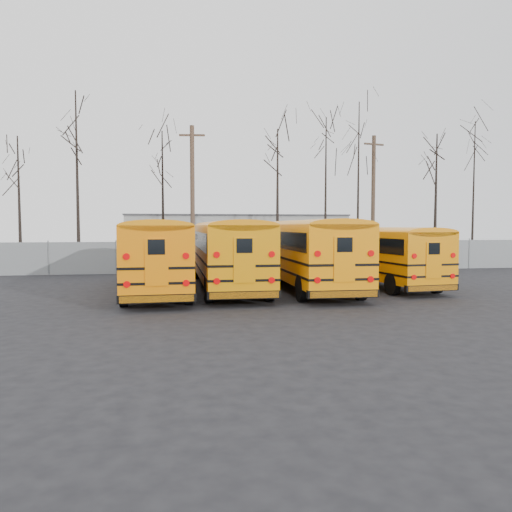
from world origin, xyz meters
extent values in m
plane|color=black|center=(0.00, 0.00, 0.00)|extent=(120.00, 120.00, 0.00)
cube|color=gray|center=(0.00, 12.00, 1.00)|extent=(40.00, 0.04, 2.00)
cube|color=#A09F9B|center=(2.00, 32.00, 2.00)|extent=(22.00, 8.00, 4.00)
cylinder|color=black|center=(-6.33, -1.08, 0.53)|extent=(0.33, 1.07, 1.06)
cylinder|color=black|center=(-3.95, -1.00, 0.53)|extent=(0.33, 1.07, 1.06)
cylinder|color=black|center=(-6.64, 7.79, 0.53)|extent=(0.33, 1.07, 1.06)
cylinder|color=black|center=(-4.25, 7.88, 0.53)|extent=(0.33, 1.07, 1.06)
cube|color=orange|center=(-5.26, 2.40, 1.77)|extent=(2.98, 9.91, 2.48)
cube|color=orange|center=(-5.46, 8.20, 1.06)|extent=(2.44, 1.88, 1.06)
cube|color=black|center=(-5.25, 2.18, 2.32)|extent=(2.98, 8.86, 0.74)
cube|color=black|center=(-5.29, 3.29, 1.00)|extent=(3.07, 11.73, 0.10)
cube|color=black|center=(-5.29, 3.29, 1.53)|extent=(3.07, 11.73, 0.10)
cube|color=black|center=(-5.09, -2.41, 0.48)|extent=(2.71, 0.32, 0.30)
cube|color=black|center=(-5.48, 9.05, 0.48)|extent=(2.54, 0.30, 0.27)
cube|color=orange|center=(-5.09, -2.53, 1.74)|extent=(0.79, 0.07, 1.64)
cylinder|color=#B20505|center=(-6.09, -2.57, 1.00)|extent=(0.23, 0.05, 0.23)
cylinder|color=#B20505|center=(-4.09, -2.50, 1.00)|extent=(0.23, 0.05, 0.23)
cylinder|color=#B20505|center=(-6.09, -2.57, 1.95)|extent=(0.23, 0.05, 0.23)
cylinder|color=#B20505|center=(-4.09, -2.50, 1.95)|extent=(0.23, 0.05, 0.23)
cylinder|color=black|center=(-3.18, -0.64, 0.53)|extent=(0.30, 1.06, 1.06)
cylinder|color=black|center=(-0.78, -0.63, 0.53)|extent=(0.30, 1.06, 1.06)
cylinder|color=black|center=(-3.18, 8.27, 0.53)|extent=(0.30, 1.06, 1.06)
cylinder|color=black|center=(-0.79, 8.27, 0.53)|extent=(0.30, 1.06, 1.06)
cube|color=orange|center=(-1.98, 2.81, 1.78)|extent=(2.66, 9.86, 2.49)
cube|color=orange|center=(-1.98, 8.64, 1.06)|extent=(2.39, 1.80, 1.06)
cube|color=black|center=(-1.98, 2.60, 2.33)|extent=(2.70, 8.80, 0.74)
cube|color=black|center=(-1.98, 3.71, 1.01)|extent=(2.69, 11.69, 0.10)
cube|color=black|center=(-1.98, 3.71, 1.54)|extent=(2.69, 11.69, 0.10)
cube|color=black|center=(-1.98, -2.01, 0.48)|extent=(2.71, 0.23, 0.30)
cube|color=black|center=(-1.98, 9.49, 0.48)|extent=(2.55, 0.21, 0.28)
cube|color=orange|center=(-1.98, -2.13, 1.75)|extent=(0.80, 0.04, 1.64)
cylinder|color=#B20505|center=(-2.99, -2.14, 1.01)|extent=(0.23, 0.04, 0.23)
cylinder|color=#B20505|center=(-0.97, -2.14, 1.01)|extent=(0.23, 0.04, 0.23)
cylinder|color=#B20505|center=(-2.99, -2.14, 1.96)|extent=(0.23, 0.04, 0.23)
cylinder|color=#B20505|center=(-0.97, -2.14, 1.96)|extent=(0.23, 0.04, 0.23)
cylinder|color=black|center=(0.46, -1.00, 0.54)|extent=(0.30, 1.07, 1.07)
cylinder|color=black|center=(2.89, -1.01, 0.54)|extent=(0.30, 1.07, 1.07)
cylinder|color=black|center=(0.50, 8.01, 0.54)|extent=(0.30, 1.07, 1.07)
cylinder|color=black|center=(2.92, 8.00, 0.54)|extent=(0.30, 1.07, 1.07)
cube|color=orange|center=(1.69, 2.48, 1.80)|extent=(2.72, 9.99, 2.52)
cube|color=orange|center=(1.71, 8.38, 1.07)|extent=(2.42, 1.83, 1.07)
cube|color=black|center=(1.69, 2.26, 2.36)|extent=(2.76, 8.92, 0.75)
cube|color=black|center=(1.69, 3.39, 1.02)|extent=(2.76, 11.84, 0.10)
cube|color=black|center=(1.69, 3.39, 1.56)|extent=(2.76, 11.84, 0.10)
cube|color=black|center=(1.67, -2.40, 0.48)|extent=(2.75, 0.25, 0.30)
cube|color=black|center=(1.72, 9.24, 0.48)|extent=(2.58, 0.22, 0.28)
cube|color=orange|center=(1.67, -2.52, 1.77)|extent=(0.80, 0.05, 1.66)
cylinder|color=#B20505|center=(0.65, -2.53, 1.02)|extent=(0.24, 0.04, 0.24)
cylinder|color=#B20505|center=(2.69, -2.54, 1.02)|extent=(0.24, 0.04, 0.24)
cylinder|color=#B20505|center=(0.65, -2.53, 1.99)|extent=(0.24, 0.04, 0.24)
cylinder|color=#B20505|center=(2.69, -2.54, 1.99)|extent=(0.24, 0.04, 0.24)
cylinder|color=black|center=(4.81, 0.19, 0.48)|extent=(0.36, 0.98, 0.96)
cylinder|color=black|center=(6.97, 0.40, 0.48)|extent=(0.36, 0.98, 0.96)
cylinder|color=black|center=(4.01, 8.21, 0.48)|extent=(0.36, 0.98, 0.96)
cylinder|color=black|center=(6.17, 8.43, 0.48)|extent=(0.36, 0.98, 0.96)
cube|color=orange|center=(5.58, 3.40, 1.61)|extent=(3.28, 9.12, 2.26)
cube|color=orange|center=(5.06, 8.66, 0.96)|extent=(2.31, 1.84, 0.96)
cube|color=black|center=(5.60, 3.21, 2.11)|extent=(3.22, 8.17, 0.67)
cube|color=black|center=(5.50, 4.21, 0.91)|extent=(3.47, 10.77, 0.09)
cube|color=black|center=(5.50, 4.21, 1.39)|extent=(3.47, 10.77, 0.09)
cube|color=black|center=(6.02, -0.95, 0.43)|extent=(2.47, 0.45, 0.27)
cube|color=black|center=(4.98, 9.42, 0.43)|extent=(2.31, 0.42, 0.25)
cube|color=orange|center=(6.03, -1.05, 1.58)|extent=(0.72, 0.11, 1.49)
cylinder|color=#B20505|center=(5.12, -1.15, 0.91)|extent=(0.21, 0.06, 0.21)
cylinder|color=#B20505|center=(6.94, -0.97, 0.91)|extent=(0.21, 0.06, 0.21)
cylinder|color=#B20505|center=(5.12, -1.15, 1.78)|extent=(0.21, 0.06, 0.21)
cylinder|color=#B20505|center=(6.94, -0.97, 1.78)|extent=(0.21, 0.06, 0.21)
cylinder|color=brown|center=(-3.16, 14.52, 4.89)|extent=(0.30, 0.30, 9.78)
cube|color=brown|center=(-3.16, 14.52, 9.13)|extent=(1.74, 0.35, 0.13)
cylinder|color=#4B392A|center=(11.05, 17.30, 5.01)|extent=(0.31, 0.31, 10.01)
cube|color=#4B392A|center=(11.05, 17.30, 9.34)|extent=(1.76, 0.55, 0.13)
cone|color=black|center=(-14.73, 16.08, 4.51)|extent=(0.26, 0.26, 9.02)
cone|color=black|center=(-10.78, 15.19, 5.98)|extent=(0.26, 0.26, 11.97)
cone|color=black|center=(-5.20, 17.22, 4.93)|extent=(0.26, 0.26, 9.86)
cone|color=black|center=(3.12, 16.12, 5.03)|extent=(0.26, 0.26, 10.05)
cone|color=black|center=(6.77, 16.03, 5.51)|extent=(0.26, 0.26, 11.01)
cone|color=black|center=(9.71, 17.06, 6.25)|extent=(0.26, 0.26, 12.50)
cone|color=black|center=(14.70, 14.35, 4.87)|extent=(0.26, 0.26, 9.74)
cone|color=black|center=(19.16, 16.53, 5.62)|extent=(0.26, 0.26, 11.24)
camera|label=1|loc=(-4.55, -19.94, 3.00)|focal=35.00mm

